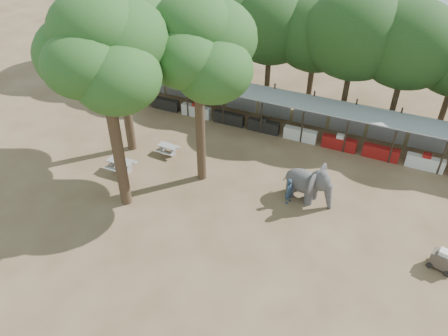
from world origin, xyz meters
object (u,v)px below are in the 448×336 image
at_px(handler, 289,191).
at_px(picnic_table_far, 168,148).
at_px(elephant, 309,183).
at_px(cart_front, 443,260).
at_px(picnic_table_near, 121,164).
at_px(yard_tree_left, 115,31).
at_px(yard_tree_back, 197,46).
at_px(yard_tree_center, 101,51).

relative_size(handler, picnic_table_far, 1.19).
height_order(elephant, picnic_table_far, elephant).
distance_m(handler, cart_front, 8.64).
xyz_separation_m(handler, picnic_table_near, (-10.84, -1.53, -0.30)).
distance_m(yard_tree_left, picnic_table_near, 8.21).
bearing_deg(yard_tree_back, elephant, 4.53).
height_order(elephant, picnic_table_near, elephant).
relative_size(yard_tree_left, yard_tree_back, 0.97).
height_order(handler, cart_front, handler).
height_order(elephant, cart_front, elephant).
bearing_deg(yard_tree_left, yard_tree_back, -9.46).
bearing_deg(handler, yard_tree_left, 98.57).
relative_size(elephant, handler, 1.91).
bearing_deg(cart_front, yard_tree_center, -158.22).
relative_size(handler, picnic_table_near, 1.00).
bearing_deg(picnic_table_near, picnic_table_far, 58.60).
height_order(yard_tree_back, picnic_table_near, yard_tree_back).
bearing_deg(elephant, cart_front, -6.56).
xyz_separation_m(yard_tree_center, picnic_table_near, (-1.95, 2.25, -8.67)).
relative_size(picnic_table_near, picnic_table_far, 1.20).
xyz_separation_m(elephant, picnic_table_far, (-10.00, 0.70, -0.76)).
height_order(yard_tree_left, handler, yard_tree_left).
bearing_deg(yard_tree_back, picnic_table_far, 158.85).
bearing_deg(cart_front, yard_tree_back, -172.67).
distance_m(elephant, picnic_table_far, 10.05).
height_order(yard_tree_left, picnic_table_near, yard_tree_left).
xyz_separation_m(yard_tree_left, handler, (11.89, -1.22, -7.36)).
distance_m(yard_tree_center, handler, 12.78).
bearing_deg(yard_tree_center, picnic_table_near, 130.90).
relative_size(yard_tree_left, yard_tree_center, 0.92).
bearing_deg(yard_tree_left, cart_front, -8.14).
distance_m(yard_tree_back, picnic_table_near, 9.57).
relative_size(yard_tree_center, elephant, 3.76).
xyz_separation_m(yard_tree_back, elephant, (6.80, 0.54, -7.35)).
height_order(yard_tree_center, picnic_table_near, yard_tree_center).
relative_size(yard_tree_back, picnic_table_far, 8.08).
height_order(yard_tree_center, elephant, yard_tree_center).
bearing_deg(cart_front, yard_tree_left, -173.22).
distance_m(yard_tree_left, elephant, 14.60).
relative_size(yard_tree_left, picnic_table_far, 7.84).
xyz_separation_m(handler, cart_front, (8.47, -1.69, -0.26)).
xyz_separation_m(yard_tree_left, yard_tree_back, (6.00, -1.00, 0.34)).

